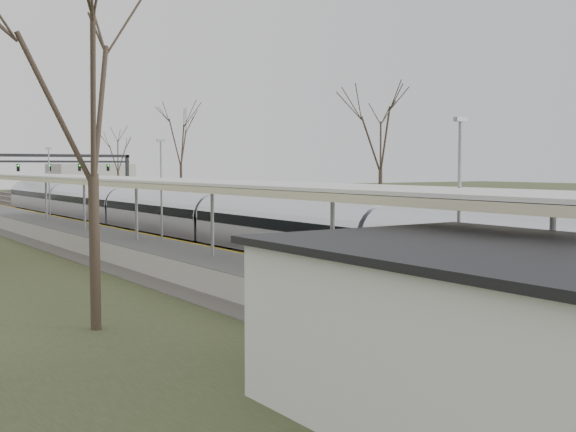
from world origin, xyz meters
name	(u,v)px	position (x,y,z in m)	size (l,w,h in m)	color
track_bed	(146,223)	(0.26, 55.00, 0.06)	(24.00, 160.00, 0.22)	#474442
platform	(112,244)	(-9.05, 37.50, 0.50)	(3.50, 69.00, 1.00)	#9E9B93
canopy	(144,182)	(-9.05, 32.99, 3.93)	(4.10, 50.00, 3.11)	slate
station_building	(526,346)	(-12.50, 8.00, 1.60)	(6.00, 9.00, 3.20)	silver
signal_gantry	(43,164)	(0.29, 84.99, 4.91)	(21.00, 0.59, 6.08)	black
tree_west_near	(91,74)	(-16.00, 20.00, 7.29)	(5.00, 5.00, 10.30)	#2D231C
tree_east_far	(381,132)	(14.00, 42.00, 7.29)	(5.00, 5.00, 10.30)	#2D231C
train_near	(164,213)	(-2.50, 45.33, 1.48)	(2.62, 75.21, 3.05)	#B7BAC2
train_far	(90,194)	(4.50, 81.20, 1.48)	(2.62, 45.21, 3.05)	#B7BAC2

